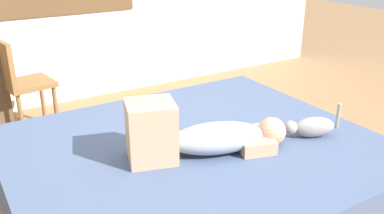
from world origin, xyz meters
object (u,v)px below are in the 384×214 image
(person_lying, at_px, (201,135))
(chair_by_desk, at_px, (20,80))
(cat, at_px, (311,127))
(bed, at_px, (195,178))

(person_lying, xyz_separation_m, chair_by_desk, (-0.64, 1.85, -0.08))
(cat, bearing_deg, person_lying, 165.69)
(chair_by_desk, bearing_deg, person_lying, -70.89)
(cat, relative_size, chair_by_desk, 0.39)
(bed, distance_m, person_lying, 0.37)
(cat, distance_m, chair_by_desk, 2.43)
(bed, xyz_separation_m, person_lying, (-0.03, -0.11, 0.36))
(bed, xyz_separation_m, cat, (0.67, -0.29, 0.31))
(bed, distance_m, cat, 0.79)
(bed, relative_size, chair_by_desk, 2.57)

